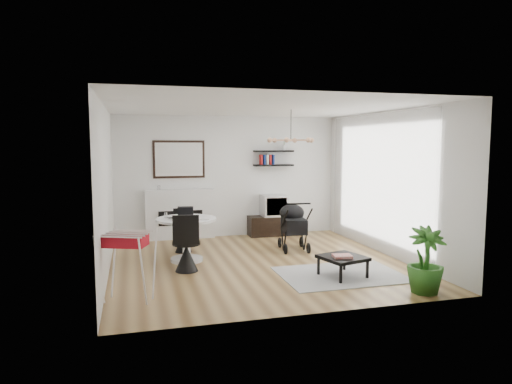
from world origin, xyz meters
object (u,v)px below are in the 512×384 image
object	(u,v)px
crt_tv	(274,205)
stroller	(293,228)
coffee_table	(343,258)
potted_plant	(426,260)
tv_console	(274,225)
dining_table	(186,233)
drying_rack	(128,265)
fireplace	(180,208)

from	to	relation	value
crt_tv	stroller	xyz separation A→B (m)	(-0.05, -1.45, -0.26)
coffee_table	potted_plant	size ratio (longest dim) A/B	0.82
crt_tv	potted_plant	world-z (taller)	crt_tv
crt_tv	coffee_table	size ratio (longest dim) A/B	0.73
tv_console	dining_table	bearing A→B (deg)	-140.71
stroller	drying_rack	bearing A→B (deg)	-137.29
dining_table	potted_plant	world-z (taller)	potted_plant
potted_plant	fireplace	bearing A→B (deg)	122.67
tv_console	coffee_table	distance (m)	3.44
fireplace	crt_tv	bearing A→B (deg)	-3.98
crt_tv	potted_plant	size ratio (longest dim) A/B	0.60
stroller	tv_console	bearing A→B (deg)	94.20
fireplace	tv_console	world-z (taller)	fireplace
fireplace	crt_tv	world-z (taller)	fireplace
crt_tv	dining_table	distance (m)	2.85
fireplace	stroller	world-z (taller)	fireplace
coffee_table	tv_console	bearing A→B (deg)	90.61
tv_console	stroller	distance (m)	1.47
tv_console	drying_rack	distance (m)	4.90
crt_tv	fireplace	bearing A→B (deg)	176.02
dining_table	stroller	size ratio (longest dim) A/B	1.06
dining_table	stroller	world-z (taller)	stroller
dining_table	coffee_table	bearing A→B (deg)	-35.83
tv_console	dining_table	xyz separation A→B (m)	(-2.21, -1.81, 0.29)
fireplace	drying_rack	xyz separation A→B (m)	(-1.08, -3.85, -0.20)
tv_console	crt_tv	world-z (taller)	crt_tv
coffee_table	potted_plant	world-z (taller)	potted_plant
tv_console	coffee_table	bearing A→B (deg)	-89.39
tv_console	crt_tv	bearing A→B (deg)	-171.01
dining_table	drying_rack	distance (m)	2.14
fireplace	tv_console	xyz separation A→B (m)	(2.12, -0.14, -0.46)
drying_rack	fireplace	bearing A→B (deg)	96.02
drying_rack	crt_tv	bearing A→B (deg)	71.02
fireplace	tv_console	size ratio (longest dim) A/B	1.80
tv_console	drying_rack	bearing A→B (deg)	-130.84
tv_console	drying_rack	size ratio (longest dim) A/B	1.29
stroller	coffee_table	size ratio (longest dim) A/B	1.31
crt_tv	dining_table	world-z (taller)	crt_tv
tv_console	potted_plant	xyz separation A→B (m)	(0.81, -4.44, 0.24)
tv_console	coffee_table	size ratio (longest dim) A/B	1.57
fireplace	potted_plant	distance (m)	5.44
drying_rack	dining_table	bearing A→B (deg)	84.13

